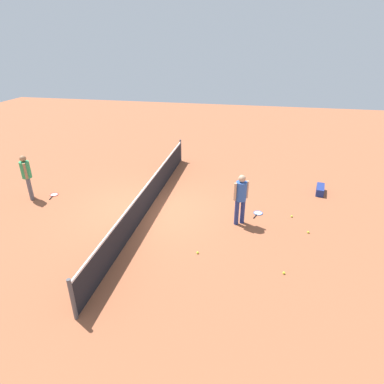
% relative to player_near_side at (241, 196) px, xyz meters
% --- Properties ---
extents(ground_plane, '(40.00, 40.00, 0.00)m').
position_rel_player_near_side_xyz_m(ground_plane, '(0.35, 3.19, -1.01)').
color(ground_plane, '#9E5638').
extents(court_net, '(10.09, 0.09, 1.07)m').
position_rel_player_near_side_xyz_m(court_net, '(0.35, 3.19, -0.51)').
color(court_net, '#4C4C51').
rests_on(court_net, ground_plane).
extents(player_near_side, '(0.47, 0.48, 1.70)m').
position_rel_player_near_side_xyz_m(player_near_side, '(0.00, 0.00, 0.00)').
color(player_near_side, navy).
rests_on(player_near_side, ground_plane).
extents(player_far_side, '(0.48, 0.48, 1.70)m').
position_rel_player_near_side_xyz_m(player_far_side, '(0.30, 7.76, 0.00)').
color(player_far_side, '#595960').
rests_on(player_far_side, ground_plane).
extents(tennis_racket_near_player, '(0.61, 0.40, 0.03)m').
position_rel_player_near_side_xyz_m(tennis_racket_near_player, '(0.76, -0.60, -1.00)').
color(tennis_racket_near_player, blue).
rests_on(tennis_racket_near_player, ground_plane).
extents(tennis_racket_far_player, '(0.60, 0.37, 0.03)m').
position_rel_player_near_side_xyz_m(tennis_racket_far_player, '(0.70, 7.11, -1.00)').
color(tennis_racket_far_player, red).
rests_on(tennis_racket_far_player, ground_plane).
extents(tennis_ball_near_player, '(0.07, 0.07, 0.07)m').
position_rel_player_near_side_xyz_m(tennis_ball_near_player, '(-2.29, -1.30, -0.98)').
color(tennis_ball_near_player, '#C6E033').
rests_on(tennis_ball_near_player, ground_plane).
extents(tennis_ball_by_net, '(0.07, 0.07, 0.07)m').
position_rel_player_near_side_xyz_m(tennis_ball_by_net, '(-1.87, 1.03, -0.98)').
color(tennis_ball_by_net, '#C6E033').
rests_on(tennis_ball_by_net, ground_plane).
extents(tennis_ball_midcourt, '(0.07, 0.07, 0.07)m').
position_rel_player_near_side_xyz_m(tennis_ball_midcourt, '(0.74, -1.73, -0.98)').
color(tennis_ball_midcourt, '#C6E033').
rests_on(tennis_ball_midcourt, ground_plane).
extents(tennis_ball_baseline, '(0.07, 0.07, 0.07)m').
position_rel_player_near_side_xyz_m(tennis_ball_baseline, '(-0.18, -2.15, -0.98)').
color(tennis_ball_baseline, '#C6E033').
rests_on(tennis_ball_baseline, ground_plane).
extents(equipment_bag, '(0.84, 0.42, 0.28)m').
position_rel_player_near_side_xyz_m(equipment_bag, '(2.93, -2.95, -0.87)').
color(equipment_bag, navy).
rests_on(equipment_bag, ground_plane).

